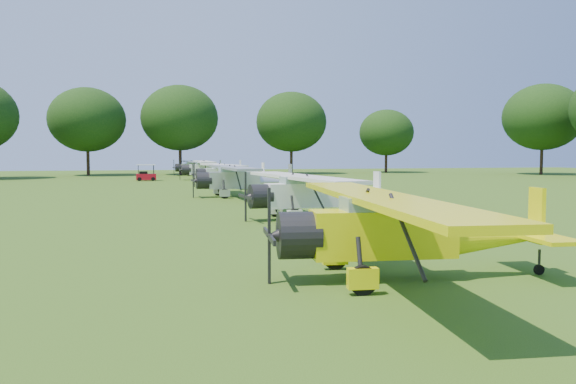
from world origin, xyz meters
name	(u,v)px	position (x,y,z in m)	size (l,w,h in m)	color
ground	(277,219)	(0.00, 0.00, 0.00)	(160.00, 160.00, 0.00)	#294A12
tree_belt	(348,51)	(3.57, 0.16, 8.03)	(137.36, 130.27, 14.52)	#321C13
aircraft_2	(404,225)	(0.44, -13.08, 1.35)	(7.40, 11.78, 2.31)	yellow
aircraft_3	(312,191)	(1.72, -0.16, 1.33)	(7.28, 11.58, 2.27)	white
aircraft_4	(242,177)	(0.43, 14.01, 1.39)	(7.59, 12.07, 2.38)	silver
aircraft_5	(229,172)	(1.13, 26.96, 1.32)	(7.26, 11.50, 2.26)	white
aircraft_6	(210,168)	(0.57, 40.15, 1.39)	(7.56, 12.00, 2.38)	white
aircraft_7	(197,166)	(0.00, 53.37, 1.28)	(7.03, 11.18, 2.19)	silver
golf_cart	(146,175)	(-6.71, 39.26, 0.61)	(2.22, 1.44, 1.83)	#B10C1A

